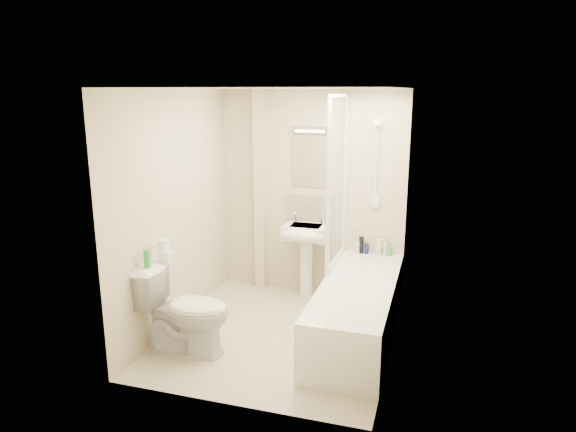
% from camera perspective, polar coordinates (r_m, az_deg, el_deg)
% --- Properties ---
extents(floor, '(2.50, 2.50, 0.00)m').
position_cam_1_polar(floor, '(5.29, -0.98, -12.94)').
color(floor, beige).
rests_on(floor, ground).
extents(wall_back, '(2.20, 0.02, 2.40)m').
position_cam_1_polar(wall_back, '(6.04, 2.61, 2.52)').
color(wall_back, beige).
rests_on(wall_back, ground).
extents(wall_left, '(0.02, 2.50, 2.40)m').
position_cam_1_polar(wall_left, '(5.30, -12.42, 0.61)').
color(wall_left, beige).
rests_on(wall_left, ground).
extents(wall_right, '(0.02, 2.50, 2.40)m').
position_cam_1_polar(wall_right, '(4.66, 11.95, -1.18)').
color(wall_right, beige).
rests_on(wall_right, ground).
extents(ceiling, '(2.20, 2.50, 0.02)m').
position_cam_1_polar(ceiling, '(4.73, -1.10, 14.03)').
color(ceiling, white).
rests_on(ceiling, wall_back).
extents(tile_back, '(0.70, 0.01, 1.75)m').
position_cam_1_polar(tile_back, '(5.86, 9.75, 4.21)').
color(tile_back, beige).
rests_on(tile_back, wall_back).
extents(tile_right, '(0.01, 2.10, 1.75)m').
position_cam_1_polar(tile_right, '(4.81, 12.16, 2.02)').
color(tile_right, beige).
rests_on(tile_right, wall_right).
extents(pipe_boxing, '(0.12, 0.12, 2.40)m').
position_cam_1_polar(pipe_boxing, '(6.17, -3.12, 2.75)').
color(pipe_boxing, beige).
rests_on(pipe_boxing, ground).
extents(splashback, '(0.60, 0.02, 0.30)m').
position_cam_1_polar(splashback, '(6.07, 2.50, 0.94)').
color(splashback, beige).
rests_on(splashback, wall_back).
extents(mirror, '(0.46, 0.01, 0.60)m').
position_cam_1_polar(mirror, '(5.97, 2.55, 6.09)').
color(mirror, white).
rests_on(mirror, wall_back).
extents(strip_light, '(0.42, 0.07, 0.07)m').
position_cam_1_polar(strip_light, '(5.91, 2.53, 9.61)').
color(strip_light, silver).
rests_on(strip_light, wall_back).
extents(bathtub, '(0.70, 2.10, 0.55)m').
position_cam_1_polar(bathtub, '(5.19, 7.74, -10.11)').
color(bathtub, white).
rests_on(bathtub, ground).
extents(shower_screen, '(0.04, 0.92, 1.80)m').
position_cam_1_polar(shower_screen, '(5.48, 5.53, 3.96)').
color(shower_screen, white).
rests_on(shower_screen, bathtub).
extents(shower_fixture, '(0.10, 0.16, 0.99)m').
position_cam_1_polar(shower_fixture, '(5.79, 9.73, 5.32)').
color(shower_fixture, white).
rests_on(shower_fixture, wall_back).
extents(pedestal_sink, '(0.51, 0.47, 0.98)m').
position_cam_1_polar(pedestal_sink, '(5.95, 1.92, -2.73)').
color(pedestal_sink, white).
rests_on(pedestal_sink, ground).
extents(bottle_white_a, '(0.06, 0.06, 0.14)m').
position_cam_1_polar(bottle_white_a, '(5.99, 7.73, -3.45)').
color(bottle_white_a, silver).
rests_on(bottle_white_a, bathtub).
extents(bottle_black_b, '(0.05, 0.05, 0.20)m').
position_cam_1_polar(bottle_black_b, '(5.97, 8.15, -3.20)').
color(bottle_black_b, black).
rests_on(bottle_black_b, bathtub).
extents(bottle_blue, '(0.05, 0.05, 0.12)m').
position_cam_1_polar(bottle_blue, '(5.98, 8.73, -3.59)').
color(bottle_blue, navy).
rests_on(bottle_blue, bathtub).
extents(bottle_cream, '(0.06, 0.06, 0.18)m').
position_cam_1_polar(bottle_cream, '(5.95, 10.08, -3.41)').
color(bottle_cream, beige).
rests_on(bottle_cream, bathtub).
extents(bottle_white_b, '(0.05, 0.05, 0.15)m').
position_cam_1_polar(bottle_white_b, '(5.95, 10.75, -3.60)').
color(bottle_white_b, silver).
rests_on(bottle_white_b, bathtub).
extents(bottle_green, '(0.07, 0.07, 0.09)m').
position_cam_1_polar(bottle_green, '(5.95, 11.18, -3.91)').
color(bottle_green, green).
rests_on(bottle_green, bathtub).
extents(toilet, '(0.62, 0.90, 0.84)m').
position_cam_1_polar(toilet, '(4.88, -11.37, -10.18)').
color(toilet, white).
rests_on(toilet, ground).
extents(toilet_roll_lower, '(0.12, 0.12, 0.10)m').
position_cam_1_polar(toilet_roll_lower, '(4.90, -13.47, -4.37)').
color(toilet_roll_lower, white).
rests_on(toilet_roll_lower, toilet).
extents(toilet_roll_upper, '(0.10, 0.10, 0.10)m').
position_cam_1_polar(toilet_roll_upper, '(4.89, -13.71, -3.16)').
color(toilet_roll_upper, white).
rests_on(toilet_roll_upper, toilet_roll_lower).
extents(green_bottle, '(0.06, 0.06, 0.16)m').
position_cam_1_polar(green_bottle, '(4.77, -15.38, -4.57)').
color(green_bottle, green).
rests_on(green_bottle, toilet).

